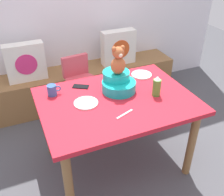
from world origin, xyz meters
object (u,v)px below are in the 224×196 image
Objects in this scene: pillow_floral_right at (118,47)px; dinner_plate_far at (142,75)px; pillow_floral_left at (26,62)px; dining_table at (117,109)px; dinner_plate_near at (86,103)px; coffee_mug at (52,90)px; ketchup_bottle at (157,86)px; highchair at (81,82)px; cell_phone at (81,87)px; infant_seat_teal at (118,82)px; teddy_bear at (118,61)px.

pillow_floral_right reaches higher than dinner_plate_far.
pillow_floral_left reaches higher than dining_table.
coffee_mug is at bearing 132.34° from dinner_plate_near.
ketchup_bottle is 0.92× the size of dinner_plate_near.
pillow_floral_left is 0.56× the size of highchair.
pillow_floral_right is 3.06× the size of cell_phone.
coffee_mug is at bearing -127.68° from highchair.
dining_table is 1.63× the size of highchair.
dinner_plate_far is (0.07, 0.38, -0.08)m from ketchup_bottle.
pillow_floral_right reaches higher than highchair.
dining_table is at bearing -113.73° from cell_phone.
dinner_plate_near is at bearing -125.10° from pillow_floral_right.
cell_phone is at bearing -131.24° from pillow_floral_right.
coffee_mug reaches higher than dinner_plate_near.
infant_seat_teal is 0.37m from dinner_plate_far.
dining_table is at bearing -143.30° from dinner_plate_far.
pillow_floral_right is at bearing 0.00° from pillow_floral_left.
pillow_floral_right is at bearing 54.90° from dinner_plate_near.
ketchup_bottle is at bearing -39.43° from infant_seat_teal.
coffee_mug is at bearing 166.08° from teddy_bear.
dinner_plate_near is at bearing -47.66° from coffee_mug.
pillow_floral_left is 2.38× the size of ketchup_bottle.
ketchup_bottle reaches higher than dinner_plate_far.
pillow_floral_right is 0.56× the size of highchair.
pillow_floral_right is 1.31m from ketchup_bottle.
coffee_mug is at bearing 129.58° from cell_phone.
ketchup_bottle is 0.68m from cell_phone.
teddy_bear reaches higher than coffee_mug.
cell_phone is (-0.78, -0.89, 0.06)m from pillow_floral_right.
cell_phone is at bearing -105.53° from highchair.
infant_seat_teal is at bearing 90.00° from teddy_bear.
ketchup_bottle is 0.39m from dinner_plate_far.
pillow_floral_right is 1.18m from cell_phone.
ketchup_bottle is at bearing -99.97° from pillow_floral_right.
pillow_floral_left is 1.00× the size of pillow_floral_right.
pillow_floral_right reaches higher than cell_phone.
coffee_mug is (-0.55, 0.14, -0.02)m from infant_seat_teal.
pillow_floral_left is 1.35m from dinner_plate_far.
dinner_plate_near is (-0.82, -1.17, 0.07)m from pillow_floral_right.
dining_table is 8.97× the size of cell_phone.
dining_table is at bearing -117.94° from teddy_bear.
dinner_plate_far is at bearing 1.57° from coffee_mug.
coffee_mug is at bearing 156.64° from ketchup_bottle.
pillow_floral_right is 1.76× the size of teddy_bear.
ketchup_bottle is (0.26, -0.22, 0.02)m from infant_seat_teal.
ketchup_bottle is (0.26, -0.22, -0.19)m from teddy_bear.
infant_seat_teal is at bearing -57.62° from pillow_floral_left.
pillow_floral_left is 0.34× the size of dining_table.
highchair is at bearing 52.32° from coffee_mug.
pillow_floral_right is at bearing 80.03° from ketchup_bottle.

